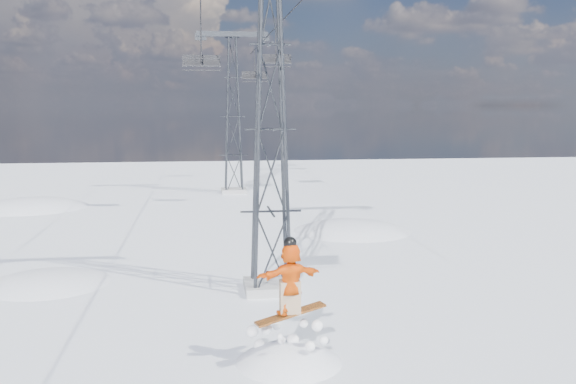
# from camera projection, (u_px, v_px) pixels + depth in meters

# --- Properties ---
(lift_tower_near) EXTENTS (5.20, 1.80, 11.43)m
(lift_tower_near) POSITION_uv_depth(u_px,v_px,m) (271.00, 130.00, 21.16)
(lift_tower_near) COLOR #999999
(lift_tower_near) RESTS_ON ground
(lift_tower_far) EXTENTS (5.20, 1.80, 11.43)m
(lift_tower_far) POSITION_uv_depth(u_px,v_px,m) (233.00, 117.00, 45.71)
(lift_tower_far) COLOR #999999
(lift_tower_far) RESTS_ON ground
(haul_cables) EXTENTS (4.46, 51.00, 0.06)m
(haul_cables) POSITION_uv_depth(u_px,v_px,m) (245.00, 12.00, 31.74)
(haul_cables) COLOR black
(haul_cables) RESTS_ON ground
(lift_chair_mid) EXTENTS (1.88, 0.54, 2.33)m
(lift_chair_mid) POSITION_uv_depth(u_px,v_px,m) (276.00, 60.00, 38.13)
(lift_chair_mid) COLOR black
(lift_chair_mid) RESTS_ON ground
(lift_chair_far) EXTENTS (2.14, 0.61, 2.65)m
(lift_chair_far) POSITION_uv_depth(u_px,v_px,m) (201.00, 62.00, 36.10)
(lift_chair_far) COLOR black
(lift_chair_far) RESTS_ON ground
(lift_chair_extra) EXTENTS (2.14, 0.62, 2.66)m
(lift_chair_extra) POSITION_uv_depth(u_px,v_px,m) (255.00, 76.00, 53.13)
(lift_chair_extra) COLOR black
(lift_chair_extra) RESTS_ON ground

